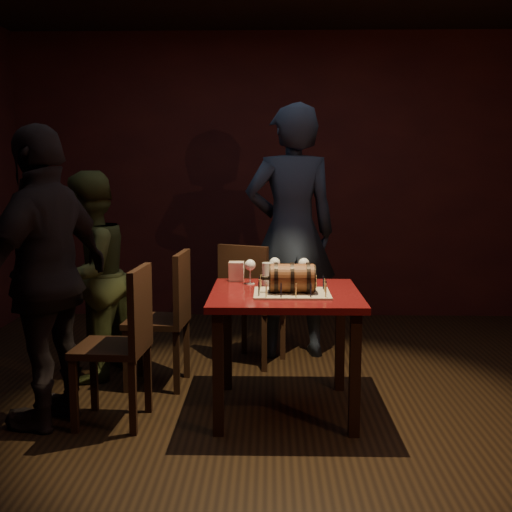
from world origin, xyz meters
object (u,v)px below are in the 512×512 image
(wine_glass_left, at_px, (250,266))
(chair_back, at_px, (249,298))
(barrel_cake, at_px, (292,278))
(chair_left_front, at_px, (124,336))
(pint_of_ale, at_px, (268,275))
(person_left_rear, at_px, (88,276))
(pub_table, at_px, (285,309))
(person_left_front, at_px, (47,277))
(person_back, at_px, (291,232))
(chair_left_rear, at_px, (168,311))
(wine_glass_mid, at_px, (275,264))
(wine_glass_right, at_px, (304,265))

(wine_glass_left, distance_m, chair_back, 0.75)
(barrel_cake, distance_m, chair_left_front, 1.04)
(pint_of_ale, relative_size, person_left_rear, 0.10)
(pub_table, distance_m, person_left_front, 1.41)
(person_back, bearing_deg, barrel_cake, 78.28)
(pub_table, height_order, person_left_front, person_left_front)
(wine_glass_left, xyz_separation_m, person_left_front, (-1.15, -0.46, 0.00))
(person_back, bearing_deg, chair_left_rear, 30.32)
(person_back, distance_m, person_left_front, 2.01)
(wine_glass_mid, bearing_deg, chair_back, 108.21)
(pint_of_ale, relative_size, chair_left_rear, 0.16)
(barrel_cake, height_order, wine_glass_left, barrel_cake)
(wine_glass_mid, relative_size, chair_left_rear, 0.17)
(pub_table, xyz_separation_m, person_left_front, (-1.37, -0.21, 0.23))
(chair_left_front, distance_m, person_back, 1.78)
(chair_left_rear, bearing_deg, wine_glass_left, -19.56)
(barrel_cake, relative_size, wine_glass_right, 2.01)
(barrel_cake, relative_size, person_left_rear, 0.22)
(wine_glass_left, height_order, person_left_front, person_left_front)
(wine_glass_mid, distance_m, person_back, 0.86)
(wine_glass_right, bearing_deg, chair_left_rear, 172.09)
(chair_left_front, bearing_deg, chair_back, 58.36)
(wine_glass_right, height_order, pint_of_ale, wine_glass_right)
(person_back, bearing_deg, chair_back, 30.04)
(wine_glass_mid, bearing_deg, wine_glass_right, -5.94)
(barrel_cake, height_order, pint_of_ale, barrel_cake)
(wine_glass_left, height_order, person_left_rear, person_left_rear)
(barrel_cake, distance_m, wine_glass_right, 0.41)
(chair_left_front, relative_size, person_back, 0.47)
(person_left_front, bearing_deg, wine_glass_mid, 132.70)
(wine_glass_left, bearing_deg, chair_left_rear, 160.44)
(chair_back, height_order, chair_left_rear, same)
(barrel_cake, xyz_separation_m, chair_left_rear, (-0.83, 0.52, -0.32))
(pint_of_ale, xyz_separation_m, chair_left_rear, (-0.68, 0.27, -0.30))
(pub_table, bearing_deg, wine_glass_right, 68.09)
(pub_table, relative_size, wine_glass_left, 5.59)
(wine_glass_right, xyz_separation_m, chair_left_front, (-1.07, -0.53, -0.35))
(chair_left_rear, bearing_deg, pub_table, -29.55)
(chair_back, bearing_deg, barrel_cake, -73.80)
(wine_glass_mid, xyz_separation_m, chair_left_rear, (-0.73, 0.11, -0.34))
(barrel_cake, height_order, chair_back, barrel_cake)
(barrel_cake, height_order, chair_left_front, barrel_cake)
(chair_left_front, height_order, person_left_rear, person_left_rear)
(person_back, xyz_separation_m, person_left_rear, (-1.44, -0.58, -0.25))
(pint_of_ale, xyz_separation_m, person_left_rear, (-1.26, 0.42, -0.09))
(pub_table, xyz_separation_m, chair_back, (-0.25, 0.91, -0.12))
(wine_glass_right, distance_m, person_left_rear, 1.53)
(pub_table, xyz_separation_m, wine_glass_right, (0.13, 0.32, 0.23))
(pint_of_ale, bearing_deg, pub_table, -58.98)
(chair_back, relative_size, chair_left_front, 1.00)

